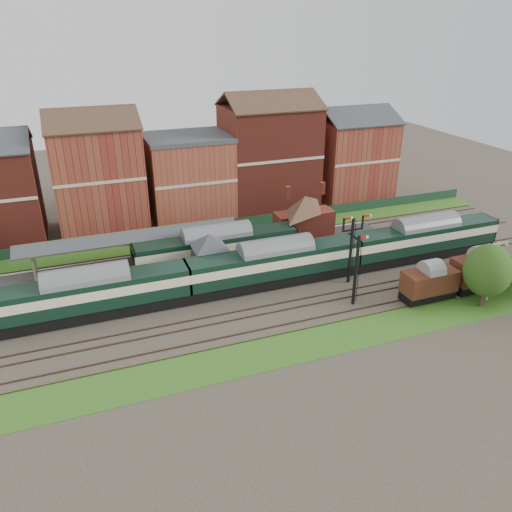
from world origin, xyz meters
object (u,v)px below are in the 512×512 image
object	(u,v)px
signal_box	(210,257)
platform_railcar	(217,248)
dmu_train	(275,263)
goods_van_a	(429,283)
semaphore_bracket	(351,246)

from	to	relation	value
signal_box	platform_railcar	xyz separation A→B (m)	(1.81, 3.25, -0.50)
dmu_train	goods_van_a	world-z (taller)	dmu_train
platform_railcar	goods_van_a	xyz separation A→B (m)	(19.27, -15.50, -0.63)
semaphore_bracket	goods_van_a	bearing A→B (deg)	-47.08
dmu_train	goods_van_a	bearing A→B (deg)	-32.21
dmu_train	goods_van_a	xyz separation A→B (m)	(14.29, -9.00, -0.67)
signal_box	goods_van_a	world-z (taller)	signal_box
dmu_train	platform_railcar	bearing A→B (deg)	127.50
signal_box	platform_railcar	bearing A→B (deg)	60.90
signal_box	platform_railcar	size ratio (longest dim) A/B	0.30
signal_box	semaphore_bracket	size ratio (longest dim) A/B	0.73
signal_box	semaphore_bracket	world-z (taller)	semaphore_bracket
semaphore_bracket	platform_railcar	distance (m)	16.12
platform_railcar	dmu_train	bearing A→B (deg)	-52.50
dmu_train	goods_van_a	size ratio (longest dim) A/B	10.26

